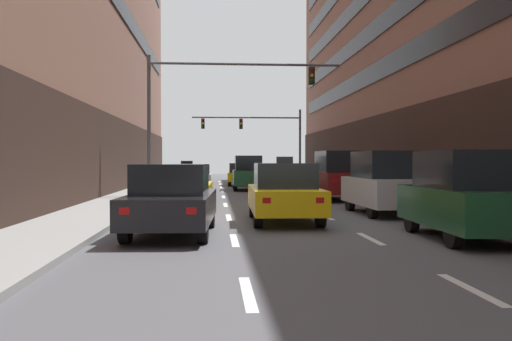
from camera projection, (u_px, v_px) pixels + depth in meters
The scene contains 33 objects.
ground_plane at pixel (286, 224), 15.60m from camera, with size 120.00×120.00×0.00m, color #515156.
sidewalk_left at pixel (69, 224), 15.14m from camera, with size 2.59×80.00×0.14m, color gray.
sidewalk_right at pixel (490, 220), 16.05m from camera, with size 2.59×80.00×0.14m, color gray.
lane_stripe_l1_s2 at pixel (248, 293), 7.51m from camera, with size 0.16×2.00×0.01m, color silver.
lane_stripe_l1_s3 at pixel (234, 240), 12.49m from camera, with size 0.16×2.00×0.01m, color silver.
lane_stripe_l1_s4 at pixel (229, 217), 17.47m from camera, with size 0.16×2.00×0.01m, color silver.
lane_stripe_l1_s5 at pixel (225, 205), 22.46m from camera, with size 0.16×2.00×0.01m, color silver.
lane_stripe_l1_s6 at pixel (223, 197), 27.44m from camera, with size 0.16×2.00×0.01m, color silver.
lane_stripe_l1_s7 at pixel (222, 191), 32.43m from camera, with size 0.16×2.00×0.01m, color silver.
lane_stripe_l1_s8 at pixel (221, 187), 37.41m from camera, with size 0.16×2.00×0.01m, color silver.
lane_stripe_l1_s9 at pixel (220, 184), 42.40m from camera, with size 0.16×2.00×0.01m, color silver.
lane_stripe_l1_s10 at pixel (220, 182), 47.38m from camera, with size 0.16×2.00×0.01m, color silver.
lane_stripe_l2_s2 at pixel (471, 289), 7.74m from camera, with size 0.16×2.00×0.01m, color silver.
lane_stripe_l2_s3 at pixel (370, 239), 12.73m from camera, with size 0.16×2.00×0.01m, color silver.
lane_stripe_l2_s4 at pixel (326, 217), 17.71m from camera, with size 0.16×2.00×0.01m, color silver.
lane_stripe_l2_s5 at pixel (302, 204), 22.70m from camera, with size 0.16×2.00×0.01m, color silver.
lane_stripe_l2_s6 at pixel (286, 196), 27.68m from camera, with size 0.16×2.00×0.01m, color silver.
lane_stripe_l2_s7 at pixel (275, 191), 32.67m from camera, with size 0.16×2.00×0.01m, color silver.
lane_stripe_l2_s8 at pixel (267, 187), 37.65m from camera, with size 0.16×2.00×0.01m, color silver.
lane_stripe_l2_s9 at pixel (261, 184), 42.64m from camera, with size 0.16×2.00×0.01m, color silver.
lane_stripe_l2_s10 at pixel (256, 181), 47.62m from camera, with size 0.16×2.00×0.01m, color silver.
taxi_driving_0 at pixel (187, 187), 20.91m from camera, with size 1.92×4.37×1.80m.
taxi_driving_1 at pixel (284, 193), 16.16m from camera, with size 2.04×4.67×1.92m.
taxi_driving_2 at pixel (240, 174), 40.02m from camera, with size 1.99×4.41×1.80m.
car_driving_3 at pixel (248, 173), 33.80m from camera, with size 1.89×4.38×2.11m.
car_driving_4 at pixel (172, 200), 13.31m from camera, with size 2.15×4.69×1.72m.
car_driving_5 at pixel (198, 176), 36.05m from camera, with size 1.79×4.19×1.56m.
car_parked_1 at pixel (463, 195), 12.61m from camera, with size 1.87×4.26×2.04m.
car_parked_2 at pixel (384, 183), 18.54m from camera, with size 1.90×4.42×2.13m.
car_parked_3 at pixel (338, 176), 25.35m from camera, with size 1.97×4.66×2.25m.
traffic_signal_0 at pixel (207, 98), 26.34m from camera, with size 9.29×0.35×6.68m.
traffic_signal_1 at pixel (261, 131), 45.66m from camera, with size 9.06×0.35×5.94m.
pedestrian_1 at pixel (412, 176), 23.78m from camera, with size 0.23×0.53×1.73m.
Camera 1 is at (-2.03, -15.46, 1.81)m, focal length 38.64 mm.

